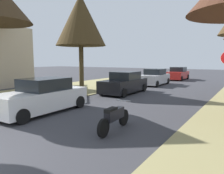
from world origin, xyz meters
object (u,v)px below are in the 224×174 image
at_px(parked_sedan_white, 42,97).
at_px(parked_sedan_red, 178,74).
at_px(parked_motorcycle, 114,117).
at_px(street_tree_left_mid_b, 81,20).
at_px(parked_sedan_silver, 154,78).
at_px(parked_sedan_black, 124,83).

distance_m(parked_sedan_white, parked_sedan_red, 20.26).
height_order(parked_sedan_white, parked_motorcycle, parked_sedan_white).
height_order(parked_sedan_white, parked_sedan_red, same).
relative_size(street_tree_left_mid_b, parked_sedan_silver, 1.60).
xyz_separation_m(parked_sedan_white, parked_sedan_black, (0.28, 7.09, 0.00)).
xyz_separation_m(street_tree_left_mid_b, parked_sedan_black, (2.89, 1.40, -4.56)).
bearing_deg(parked_sedan_silver, parked_sedan_white, -90.33).
bearing_deg(street_tree_left_mid_b, parked_sedan_red, 78.46).
height_order(parked_sedan_silver, parked_sedan_red, same).
xyz_separation_m(parked_sedan_black, parked_sedan_silver, (-0.21, 6.24, 0.00)).
bearing_deg(parked_sedan_red, street_tree_left_mid_b, -101.54).
bearing_deg(parked_sedan_silver, parked_sedan_black, -88.09).
height_order(street_tree_left_mid_b, parked_sedan_red, street_tree_left_mid_b).
distance_m(street_tree_left_mid_b, parked_sedan_silver, 9.29).
bearing_deg(parked_sedan_black, parked_sedan_white, -92.29).
xyz_separation_m(parked_sedan_white, parked_sedan_silver, (0.08, 13.33, 0.00)).
height_order(parked_sedan_silver, parked_motorcycle, parked_sedan_silver).
height_order(parked_sedan_white, parked_sedan_silver, same).
bearing_deg(parked_sedan_white, parked_motorcycle, -5.45).
xyz_separation_m(parked_sedan_silver, parked_motorcycle, (4.16, -13.73, -0.24)).
bearing_deg(parked_motorcycle, parked_sedan_white, 174.55).
bearing_deg(parked_sedan_silver, parked_sedan_red, 87.62).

